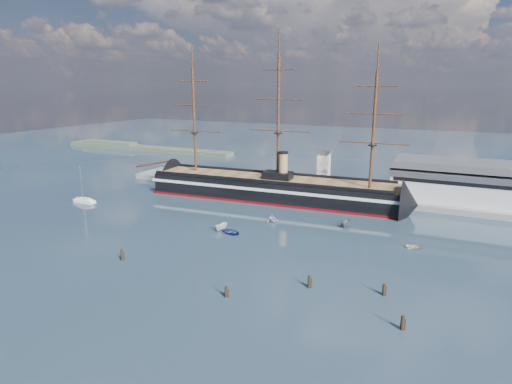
% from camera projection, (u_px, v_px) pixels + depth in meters
% --- Properties ---
extents(ground, '(600.00, 600.00, 0.00)m').
position_uv_depth(ground, '(282.00, 219.00, 130.70)').
color(ground, '#243341').
rests_on(ground, ground).
extents(quay, '(180.00, 18.00, 2.00)m').
position_uv_depth(quay, '(343.00, 196.00, 158.10)').
color(quay, slate).
rests_on(quay, ground).
extents(warehouse, '(63.00, 21.00, 11.60)m').
position_uv_depth(warehouse, '(492.00, 185.00, 139.72)').
color(warehouse, '#B7BABC').
rests_on(warehouse, ground).
extents(quay_tower, '(5.00, 5.00, 15.00)m').
position_uv_depth(quay_tower, '(324.00, 170.00, 155.99)').
color(quay_tower, silver).
rests_on(quay_tower, ground).
extents(shoreline, '(120.00, 10.00, 4.00)m').
position_uv_depth(shoreline, '(135.00, 147.00, 271.41)').
color(shoreline, '#3F4C38').
rests_on(shoreline, ground).
extents(warship, '(113.34, 21.56, 53.94)m').
position_uv_depth(warship, '(268.00, 188.00, 152.86)').
color(warship, black).
rests_on(warship, ground).
extents(sailboat, '(8.22, 2.52, 13.10)m').
position_uv_depth(sailboat, '(84.00, 201.00, 148.39)').
color(sailboat, silver).
rests_on(sailboat, ground).
extents(motorboat_a, '(6.00, 2.77, 2.32)m').
position_uv_depth(motorboat_a, '(221.00, 230.00, 120.82)').
color(motorboat_a, silver).
rests_on(motorboat_a, ground).
extents(motorboat_b, '(2.30, 3.88, 1.69)m').
position_uv_depth(motorboat_b, '(231.00, 234.00, 117.69)').
color(motorboat_b, navy).
rests_on(motorboat_b, ground).
extents(motorboat_c, '(5.78, 2.59, 2.24)m').
position_uv_depth(motorboat_c, '(346.00, 227.00, 123.60)').
color(motorboat_c, slate).
rests_on(motorboat_c, ground).
extents(motorboat_d, '(6.84, 6.71, 2.45)m').
position_uv_depth(motorboat_d, '(272.00, 222.00, 127.94)').
color(motorboat_d, silver).
rests_on(motorboat_d, ground).
extents(motorboat_e, '(1.04, 2.58, 1.20)m').
position_uv_depth(motorboat_e, '(414.00, 249.00, 107.13)').
color(motorboat_e, beige).
rests_on(motorboat_e, ground).
extents(piling_near_left, '(0.64, 0.64, 3.45)m').
position_uv_depth(piling_near_left, '(123.00, 260.00, 100.08)').
color(piling_near_left, black).
rests_on(piling_near_left, ground).
extents(piling_near_mid, '(0.64, 0.64, 2.96)m').
position_uv_depth(piling_near_mid, '(226.00, 297.00, 82.75)').
color(piling_near_mid, black).
rests_on(piling_near_mid, ground).
extents(piling_near_right, '(0.64, 0.64, 3.37)m').
position_uv_depth(piling_near_right, '(309.00, 288.00, 86.58)').
color(piling_near_right, black).
rests_on(piling_near_right, ground).
extents(piling_far_right, '(0.64, 0.64, 3.13)m').
position_uv_depth(piling_far_right, '(383.00, 295.00, 83.43)').
color(piling_far_right, black).
rests_on(piling_far_right, ground).
extents(piling_extra, '(0.64, 0.64, 3.31)m').
position_uv_depth(piling_extra, '(402.00, 330.00, 71.70)').
color(piling_extra, black).
rests_on(piling_extra, ground).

